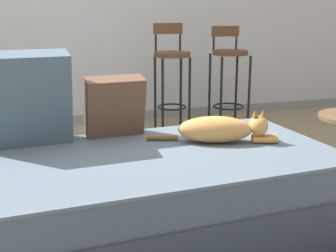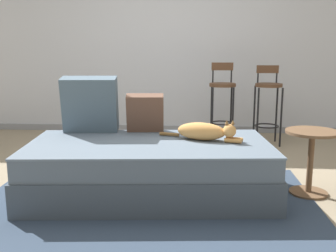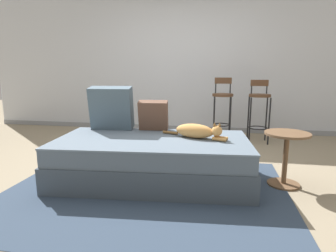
{
  "view_description": "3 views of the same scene",
  "coord_description": "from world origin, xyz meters",
  "px_view_note": "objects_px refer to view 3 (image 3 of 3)",
  "views": [
    {
      "loc": [
        -0.56,
        -2.64,
        1.22
      ],
      "look_at": [
        0.15,
        -0.3,
        0.58
      ],
      "focal_mm": 50.0,
      "sensor_mm": 36.0,
      "label": 1
    },
    {
      "loc": [
        0.36,
        -3.56,
        1.23
      ],
      "look_at": [
        0.15,
        -0.3,
        0.58
      ],
      "focal_mm": 42.0,
      "sensor_mm": 36.0,
      "label": 2
    },
    {
      "loc": [
        0.67,
        -3.18,
        1.16
      ],
      "look_at": [
        0.15,
        -0.3,
        0.58
      ],
      "focal_mm": 30.0,
      "sensor_mm": 36.0,
      "label": 3
    }
  ],
  "objects_px": {
    "throw_pillow_middle": "(153,115)",
    "bar_stool_near_window": "(222,103)",
    "cat": "(197,131)",
    "couch": "(152,159)",
    "throw_pillow_corner": "(111,108)",
    "bar_stool_by_doorway": "(259,105)",
    "side_table": "(286,151)"
  },
  "relations": [
    {
      "from": "couch",
      "to": "bar_stool_near_window",
      "type": "height_order",
      "value": "bar_stool_near_window"
    },
    {
      "from": "throw_pillow_middle",
      "to": "bar_stool_by_doorway",
      "type": "bearing_deg",
      "value": 47.01
    },
    {
      "from": "throw_pillow_middle",
      "to": "bar_stool_near_window",
      "type": "distance_m",
      "value": 1.71
    },
    {
      "from": "couch",
      "to": "side_table",
      "type": "distance_m",
      "value": 1.37
    },
    {
      "from": "side_table",
      "to": "bar_stool_by_doorway",
      "type": "bearing_deg",
      "value": 91.24
    },
    {
      "from": "couch",
      "to": "bar_stool_by_doorway",
      "type": "bearing_deg",
      "value": 55.46
    },
    {
      "from": "couch",
      "to": "throw_pillow_corner",
      "type": "height_order",
      "value": "throw_pillow_corner"
    },
    {
      "from": "throw_pillow_corner",
      "to": "throw_pillow_middle",
      "type": "height_order",
      "value": "throw_pillow_corner"
    },
    {
      "from": "bar_stool_near_window",
      "to": "couch",
      "type": "bearing_deg",
      "value": -110.98
    },
    {
      "from": "cat",
      "to": "couch",
      "type": "bearing_deg",
      "value": -167.09
    },
    {
      "from": "couch",
      "to": "throw_pillow_middle",
      "type": "relative_size",
      "value": 5.84
    },
    {
      "from": "couch",
      "to": "throw_pillow_middle",
      "type": "bearing_deg",
      "value": 101.39
    },
    {
      "from": "bar_stool_near_window",
      "to": "throw_pillow_middle",
      "type": "bearing_deg",
      "value": -118.54
    },
    {
      "from": "cat",
      "to": "bar_stool_near_window",
      "type": "xyz_separation_m",
      "value": [
        0.27,
        1.81,
        0.1
      ]
    },
    {
      "from": "cat",
      "to": "bar_stool_by_doorway",
      "type": "relative_size",
      "value": 0.71
    },
    {
      "from": "bar_stool_by_doorway",
      "to": "side_table",
      "type": "bearing_deg",
      "value": -88.76
    },
    {
      "from": "bar_stool_near_window",
      "to": "bar_stool_by_doorway",
      "type": "height_order",
      "value": "bar_stool_near_window"
    },
    {
      "from": "throw_pillow_corner",
      "to": "throw_pillow_middle",
      "type": "bearing_deg",
      "value": 4.48
    },
    {
      "from": "couch",
      "to": "cat",
      "type": "height_order",
      "value": "cat"
    },
    {
      "from": "bar_stool_near_window",
      "to": "bar_stool_by_doorway",
      "type": "xyz_separation_m",
      "value": [
        0.58,
        -0.0,
        -0.02
      ]
    },
    {
      "from": "throw_pillow_middle",
      "to": "cat",
      "type": "xyz_separation_m",
      "value": [
        0.55,
        -0.31,
        -0.11
      ]
    },
    {
      "from": "couch",
      "to": "bar_stool_near_window",
      "type": "distance_m",
      "value": 2.09
    },
    {
      "from": "throw_pillow_middle",
      "to": "bar_stool_by_doorway",
      "type": "height_order",
      "value": "bar_stool_by_doorway"
    },
    {
      "from": "throw_pillow_middle",
      "to": "bar_stool_by_doorway",
      "type": "xyz_separation_m",
      "value": [
        1.4,
        1.5,
        -0.03
      ]
    },
    {
      "from": "throw_pillow_middle",
      "to": "cat",
      "type": "distance_m",
      "value": 0.63
    },
    {
      "from": "couch",
      "to": "cat",
      "type": "distance_m",
      "value": 0.56
    },
    {
      "from": "bar_stool_near_window",
      "to": "side_table",
      "type": "distance_m",
      "value": 1.94
    },
    {
      "from": "throw_pillow_middle",
      "to": "side_table",
      "type": "relative_size",
      "value": 0.65
    },
    {
      "from": "couch",
      "to": "throw_pillow_corner",
      "type": "distance_m",
      "value": 0.85
    },
    {
      "from": "cat",
      "to": "bar_stool_near_window",
      "type": "relative_size",
      "value": 0.69
    },
    {
      "from": "bar_stool_near_window",
      "to": "bar_stool_by_doorway",
      "type": "bearing_deg",
      "value": -0.09
    },
    {
      "from": "couch",
      "to": "bar_stool_by_doorway",
      "type": "relative_size",
      "value": 2.07
    }
  ]
}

